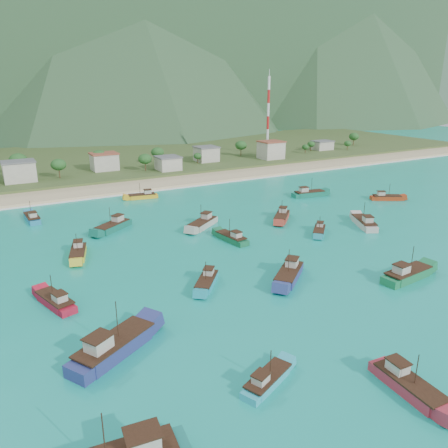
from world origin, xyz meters
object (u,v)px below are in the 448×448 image
boat_1 (232,238)px  boat_20 (143,197)px  boat_18 (407,275)px  radio_tower (268,116)px  boat_7 (386,198)px  boat_15 (282,217)px  boat_11 (267,381)px  boat_23 (203,224)px  boat_9 (289,275)px  boat_0 (56,302)px  boat_24 (32,218)px  boat_25 (207,282)px  boat_14 (408,386)px  boat_10 (114,348)px  boat_3 (309,194)px  boat_17 (78,253)px  boat_13 (364,223)px  boat_21 (319,231)px  boat_16 (113,227)px

boat_1 → boat_20: bearing=87.7°
boat_18 → radio_tower: bearing=151.0°
boat_7 → boat_15: boat_15 is taller
boat_11 → boat_23: boat_23 is taller
boat_7 → boat_9: bearing=-33.3°
boat_15 → boat_20: (-24.99, 39.85, -0.10)m
boat_1 → boat_18: bearing=-70.0°
boat_0 → boat_7: 103.71m
boat_11 → boat_1: bearing=131.1°
boat_20 → boat_24: bearing=113.1°
boat_1 → boat_25: boat_1 is taller
boat_0 → boat_14: (33.00, -42.44, 0.05)m
boat_23 → boat_10: bearing=105.4°
boat_3 → boat_23: 45.17m
boat_25 → boat_24: bearing=-28.3°
boat_0 → boat_18: size_ratio=0.85×
boat_0 → boat_3: bearing=6.7°
boat_1 → boat_18: size_ratio=0.83×
boat_17 → boat_20: size_ratio=1.05×
boat_17 → boat_23: size_ratio=0.93×
boat_7 → boat_13: bearing=-29.2°
boat_15 → boat_10: bearing=78.7°
boat_14 → boat_21: bearing=-116.8°
boat_3 → boat_10: size_ratio=0.83×
boat_11 → boat_23: size_ratio=0.79×
boat_7 → boat_20: boat_7 is taller
boat_9 → boat_15: size_ratio=1.15×
radio_tower → boat_20: (-79.53, -46.40, -19.11)m
boat_25 → boat_14: bearing=141.9°
boat_1 → boat_17: bearing=158.5°
boat_14 → boat_0: bearing=-48.4°
boat_7 → boat_9: (-61.81, -31.56, 0.20)m
boat_23 → boat_25: size_ratio=1.26×
boat_24 → boat_3: bearing=-14.2°
boat_20 → boat_24: boat_24 is taller
boat_20 → boat_21: bearing=-144.4°
boat_21 → boat_16: bearing=13.3°
boat_18 → boat_20: bearing=-169.2°
boat_7 → boat_13: 30.15m
boat_20 → boat_21: 59.37m
boat_11 → boat_14: (13.91, -9.12, 0.19)m
boat_21 → boat_25: size_ratio=0.88×
boat_17 → boat_3: bearing=-152.3°
boat_24 → boat_0: bearing=-95.9°
boat_20 → boat_0: bearing=158.5°
boat_0 → boat_10: bearing=-92.6°
boat_11 → boat_0: bearing=-173.8°
boat_11 → boat_7: bearing=99.8°
boat_23 → boat_25: (-14.34, -30.33, -0.21)m
boat_16 → boat_24: (-16.67, 17.91, -0.15)m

